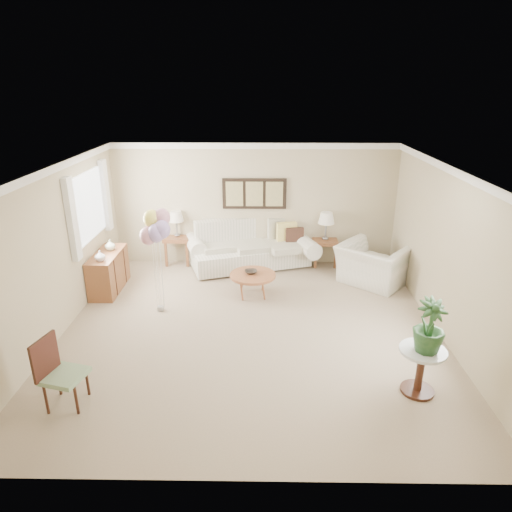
{
  "coord_description": "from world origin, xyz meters",
  "views": [
    {
      "loc": [
        0.18,
        -6.47,
        3.75
      ],
      "look_at": [
        0.07,
        0.6,
        1.05
      ],
      "focal_mm": 32.0,
      "sensor_mm": 36.0,
      "label": 1
    }
  ],
  "objects_px": {
    "sofa": "(250,248)",
    "coffee_table": "(253,276)",
    "balloon_cluster": "(156,228)",
    "armchair": "(372,265)",
    "accent_chair": "(58,371)"
  },
  "relations": [
    {
      "from": "accent_chair",
      "to": "sofa",
      "type": "bearing_deg",
      "value": 64.54
    },
    {
      "from": "balloon_cluster",
      "to": "sofa",
      "type": "bearing_deg",
      "value": 55.35
    },
    {
      "from": "coffee_table",
      "to": "accent_chair",
      "type": "xyz_separation_m",
      "value": [
        -2.29,
        -3.13,
        0.09
      ]
    },
    {
      "from": "sofa",
      "to": "armchair",
      "type": "height_order",
      "value": "sofa"
    },
    {
      "from": "balloon_cluster",
      "to": "armchair",
      "type": "bearing_deg",
      "value": 17.44
    },
    {
      "from": "sofa",
      "to": "balloon_cluster",
      "type": "height_order",
      "value": "balloon_cluster"
    },
    {
      "from": "sofa",
      "to": "armchair",
      "type": "xyz_separation_m",
      "value": [
        2.43,
        -0.92,
        0.0
      ]
    },
    {
      "from": "coffee_table",
      "to": "sofa",
      "type": "bearing_deg",
      "value": 93.12
    },
    {
      "from": "accent_chair",
      "to": "balloon_cluster",
      "type": "height_order",
      "value": "balloon_cluster"
    },
    {
      "from": "armchair",
      "to": "balloon_cluster",
      "type": "height_order",
      "value": "balloon_cluster"
    },
    {
      "from": "sofa",
      "to": "coffee_table",
      "type": "xyz_separation_m",
      "value": [
        0.08,
        -1.5,
        0.0
      ]
    },
    {
      "from": "sofa",
      "to": "coffee_table",
      "type": "relative_size",
      "value": 3.52
    },
    {
      "from": "coffee_table",
      "to": "armchair",
      "type": "height_order",
      "value": "armchair"
    },
    {
      "from": "coffee_table",
      "to": "balloon_cluster",
      "type": "height_order",
      "value": "balloon_cluster"
    },
    {
      "from": "sofa",
      "to": "coffee_table",
      "type": "height_order",
      "value": "sofa"
    }
  ]
}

